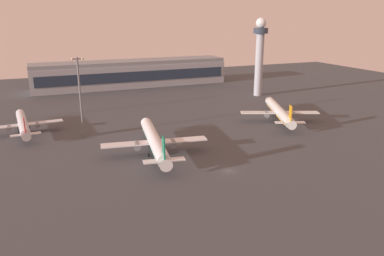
# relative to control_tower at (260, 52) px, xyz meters

# --- Properties ---
(ground_plane) EXTENTS (416.00, 416.00, 0.00)m
(ground_plane) POSITION_rel_control_tower_xyz_m (-66.37, -90.46, -24.54)
(ground_plane) COLOR #424449
(terminal_building) EXTENTS (122.08, 22.40, 16.40)m
(terminal_building) POSITION_rel_control_tower_xyz_m (-59.01, 56.93, -16.45)
(terminal_building) COLOR #9EA3AD
(terminal_building) RESTS_ON ground
(control_tower) EXTENTS (8.00, 8.00, 42.74)m
(control_tower) POSITION_rel_control_tower_xyz_m (0.00, 0.00, 0.00)
(control_tower) COLOR #A8A8B2
(control_tower) RESTS_ON ground
(airplane_mid_apron) EXTENTS (34.83, 44.58, 11.45)m
(airplane_mid_apron) POSITION_rel_control_tower_xyz_m (-82.16, -68.29, -20.22)
(airplane_mid_apron) COLOR white
(airplane_mid_apron) RESTS_ON ground
(airplane_terminal_side) EXTENTS (32.32, 40.97, 11.01)m
(airplane_terminal_side) POSITION_rel_control_tower_xyz_m (-20.99, -50.76, -20.38)
(airplane_terminal_side) COLOR silver
(airplane_terminal_side) RESTS_ON ground
(airplane_taxiway_distant) EXTENTS (29.41, 37.75, 9.68)m
(airplane_taxiway_distant) POSITION_rel_control_tower_xyz_m (-122.48, -27.21, -20.89)
(airplane_taxiway_distant) COLOR silver
(airplane_taxiway_distant) RESTS_ON ground
(apron_light_central) EXTENTS (4.80, 0.90, 29.56)m
(apron_light_central) POSITION_rel_control_tower_xyz_m (-101.58, -40.00, -7.87)
(apron_light_central) COLOR slate
(apron_light_central) RESTS_ON ground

